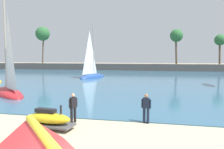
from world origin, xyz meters
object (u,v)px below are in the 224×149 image
at_px(folded_kite, 42,144).
at_px(sailboat_toward_headland, 8,86).
at_px(person_at_waterline, 146,107).
at_px(person_rigging_by_gear, 73,107).
at_px(sailboat_near_shore, 92,72).
at_px(watercraft_on_trailer, 49,119).

relative_size(folded_kite, sailboat_toward_headland, 0.53).
distance_m(person_at_waterline, sailboat_toward_headland, 14.83).
height_order(person_rigging_by_gear, person_at_waterline, same).
xyz_separation_m(person_rigging_by_gear, person_at_waterline, (4.01, 0.73, 0.00)).
bearing_deg(sailboat_near_shore, folded_kite, -75.71).
bearing_deg(person_at_waterline, watercraft_on_trailer, -157.62).
bearing_deg(folded_kite, person_rigging_by_gear, 101.25).
relative_size(folded_kite, watercraft_on_trailer, 1.92).
distance_m(person_rigging_by_gear, person_at_waterline, 4.08).
xyz_separation_m(watercraft_on_trailer, sailboat_toward_headland, (-8.61, 8.25, 0.42)).
bearing_deg(sailboat_near_shore, person_at_waterline, -66.47).
relative_size(sailboat_near_shore, sailboat_toward_headland, 1.05).
distance_m(folded_kite, person_rigging_by_gear, 5.25).
height_order(folded_kite, person_at_waterline, person_at_waterline).
relative_size(person_rigging_by_gear, sailboat_toward_headland, 0.17).
bearing_deg(sailboat_toward_headland, sailboat_near_shore, 81.87).
height_order(folded_kite, sailboat_toward_headland, sailboat_toward_headland).
bearing_deg(person_at_waterline, person_rigging_by_gear, -169.74).
distance_m(folded_kite, watercraft_on_trailer, 4.32).
height_order(person_rigging_by_gear, sailboat_toward_headland, sailboat_toward_headland).
height_order(sailboat_near_shore, sailboat_toward_headland, sailboat_near_shore).
bearing_deg(folded_kite, person_at_waterline, 63.04).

